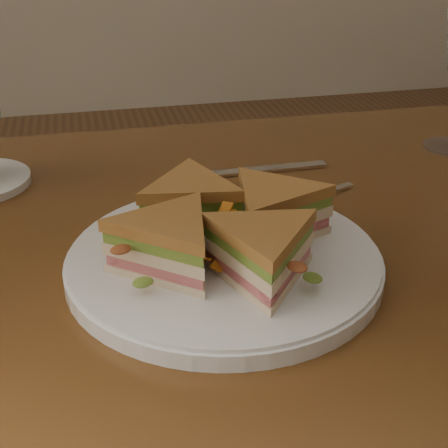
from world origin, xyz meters
name	(u,v)px	position (x,y,z in m)	size (l,w,h in m)	color
table	(244,314)	(0.00, 0.00, 0.65)	(1.20, 0.80, 0.75)	#3D220D
plate	(224,262)	(-0.04, -0.05, 0.76)	(0.31, 0.31, 0.02)	white
sandwich_wedges	(224,229)	(-0.04, -0.05, 0.80)	(0.27, 0.27, 0.06)	beige
crisps_mound	(224,232)	(-0.04, -0.05, 0.79)	(0.09, 0.09, 0.05)	orange
spoon	(265,210)	(0.04, 0.06, 0.75)	(0.18, 0.08, 0.01)	silver
knife	(245,172)	(0.05, 0.18, 0.75)	(0.22, 0.02, 0.00)	silver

